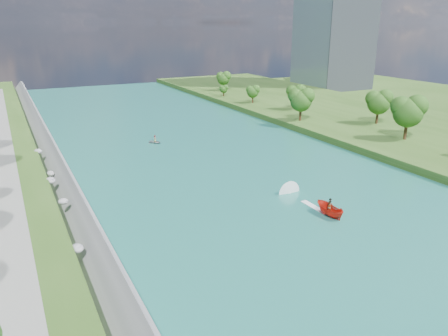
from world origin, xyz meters
TOP-DOWN VIEW (x-y plane):
  - ground at (0.00, 0.00)m, footprint 260.00×260.00m
  - river_water at (0.00, 20.00)m, footprint 55.00×240.00m
  - berm_east at (49.50, 20.00)m, footprint 44.00×240.00m
  - riprap_bank at (-25.87, 19.57)m, footprint 4.04×236.00m
  - riverside_path at (-32.50, 20.00)m, footprint 3.00×200.00m
  - office_tower at (82.50, 95.00)m, footprint 22.00×22.00m
  - trees_east at (37.76, 21.32)m, footprint 19.32×144.70m
  - motorboat at (4.12, 2.79)m, footprint 3.60×19.06m
  - raft at (-4.50, 46.20)m, footprint 3.25×3.46m

SIDE VIEW (x-z plane):
  - ground at x=0.00m, z-range 0.00..0.00m
  - river_water at x=0.00m, z-range 0.00..0.10m
  - raft at x=-4.50m, z-range -0.36..1.29m
  - berm_east at x=49.50m, z-range 0.00..1.50m
  - motorboat at x=4.12m, z-range -0.20..1.92m
  - riprap_bank at x=-25.87m, z-range -0.22..3.85m
  - riverside_path at x=-32.50m, z-range 3.50..3.60m
  - trees_east at x=37.76m, z-range 0.62..11.09m
  - office_tower at x=82.50m, z-range 0.00..60.00m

